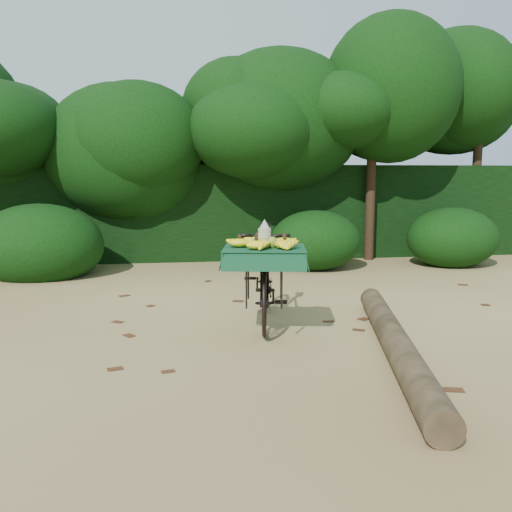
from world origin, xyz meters
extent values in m
plane|color=tan|center=(0.00, 0.00, 0.00)|extent=(80.00, 80.00, 0.00)
imported|color=black|center=(0.08, 1.05, 0.54)|extent=(0.82, 1.87, 1.08)
cube|color=black|center=(-0.02, 0.46, 0.89)|extent=(0.47, 0.54, 0.03)
cube|color=#124323|center=(-0.02, 0.46, 0.91)|extent=(0.88, 0.78, 0.01)
ellipsoid|color=olive|center=(0.05, 0.45, 0.96)|extent=(0.10, 0.08, 0.11)
ellipsoid|color=olive|center=(-0.01, 0.53, 0.96)|extent=(0.10, 0.08, 0.11)
ellipsoid|color=olive|center=(-0.10, 0.48, 0.96)|extent=(0.10, 0.08, 0.11)
ellipsoid|color=olive|center=(-0.04, 0.40, 0.96)|extent=(0.10, 0.08, 0.11)
cylinder|color=#EAE5C6|center=(-0.02, 0.47, 1.01)|extent=(0.13, 0.13, 0.16)
cylinder|color=brown|center=(1.06, -0.18, 0.12)|extent=(1.04, 3.42, 0.25)
cube|color=black|center=(0.00, 6.30, 0.90)|extent=(26.00, 1.80, 1.80)
camera|label=1|loc=(-0.87, -4.63, 1.59)|focal=38.00mm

